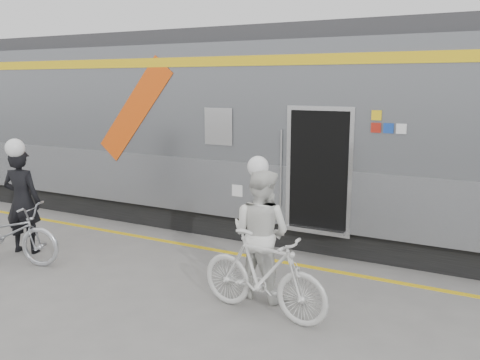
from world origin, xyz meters
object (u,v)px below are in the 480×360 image
Objects in this scene: bicycle_left at (5,233)px; bicycle_right at (263,274)px; man at (22,201)px; woman at (261,233)px.

bicycle_right reaches higher than bicycle_left.
man is at bearing 4.19° from bicycle_left.
bicycle_right is (0.30, -0.55, -0.37)m from woman.
man reaches higher than bicycle_left.
bicycle_left is (0.20, -0.55, -0.43)m from man.
bicycle_left is at bearing 17.02° from woman.
bicycle_left is 1.06× the size of bicycle_right.
bicycle_left is at bearing 94.19° from man.
bicycle_right is (4.96, -0.27, -0.39)m from man.
woman is at bearing 35.15° from bicycle_right.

